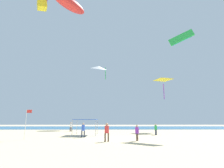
{
  "coord_description": "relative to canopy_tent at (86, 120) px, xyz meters",
  "views": [
    {
      "loc": [
        -0.56,
        -21.11,
        2.18
      ],
      "look_at": [
        -0.24,
        9.33,
        8.38
      ],
      "focal_mm": 28.08,
      "sensor_mm": 36.0,
      "label": 1
    }
  ],
  "objects": [
    {
      "name": "ground",
      "position": [
        4.07,
        -4.7,
        -2.17
      ],
      "size": [
        110.0,
        110.0,
        0.1
      ],
      "primitive_type": "cube",
      "color": "beige"
    },
    {
      "name": "kite_box_purple",
      "position": [
        -8.66,
        1.97,
        20.93
      ],
      "size": [
        2.22,
        2.14,
        3.45
      ],
      "rotation": [
        0.0,
        0.0,
        5.17
      ],
      "color": "purple"
    },
    {
      "name": "person_leftmost",
      "position": [
        10.15,
        0.31,
        -1.2
      ],
      "size": [
        0.37,
        0.37,
        1.58
      ],
      "rotation": [
        0.0,
        0.0,
        3.86
      ],
      "color": "#33384C",
      "rests_on": "ground"
    },
    {
      "name": "kite_delta_white",
      "position": [
        0.44,
        19.18,
        13.71
      ],
      "size": [
        5.79,
        5.81,
        4.25
      ],
      "rotation": [
        0.0,
        0.0,
        3.51
      ],
      "color": "white"
    },
    {
      "name": "person_central",
      "position": [
        6.36,
        -6.72,
        -1.17
      ],
      "size": [
        0.39,
        0.4,
        1.63
      ],
      "rotation": [
        0.0,
        0.0,
        4.22
      ],
      "color": "brown",
      "rests_on": "ground"
    },
    {
      "name": "kite_diamond_yellow",
      "position": [
        14.33,
        8.92,
        7.82
      ],
      "size": [
        3.78,
        3.78,
        4.05
      ],
      "rotation": [
        0.0,
        0.0,
        0.34
      ],
      "color": "yellow"
    },
    {
      "name": "ocean_strip",
      "position": [
        4.07,
        23.96,
        -2.11
      ],
      "size": [
        110.0,
        19.44,
        0.03
      ],
      "primitive_type": "cube",
      "color": "#28608C",
      "rests_on": "ground"
    },
    {
      "name": "person_far_shore",
      "position": [
        0.11,
        -3.03,
        -1.08
      ],
      "size": [
        0.47,
        0.42,
        1.77
      ],
      "rotation": [
        0.0,
        0.0,
        0.16
      ],
      "color": "#33384C",
      "rests_on": "ground"
    },
    {
      "name": "person_rightmost",
      "position": [
        3.17,
        -7.41,
        -1.04
      ],
      "size": [
        0.49,
        0.44,
        1.84
      ],
      "rotation": [
        0.0,
        0.0,
        0.19
      ],
      "color": "brown",
      "rests_on": "ground"
    },
    {
      "name": "canopy_tent",
      "position": [
        0.0,
        0.0,
        0.0
      ],
      "size": [
        3.2,
        3.32,
        2.22
      ],
      "color": "#B2B2B7",
      "rests_on": "ground"
    },
    {
      "name": "banner_flag",
      "position": [
        -5.89,
        -5.64,
        -0.13
      ],
      "size": [
        0.61,
        0.06,
        3.28
      ],
      "color": "silver",
      "rests_on": "ground"
    },
    {
      "name": "person_near_tent",
      "position": [
        -3.92,
        8.21,
        -1.12
      ],
      "size": [
        0.41,
        0.41,
        1.71
      ],
      "rotation": [
        0.0,
        0.0,
        5.65
      ],
      "color": "brown",
      "rests_on": "ground"
    },
    {
      "name": "kite_parafoil_green",
      "position": [
        15.05,
        0.44,
        13.11
      ],
      "size": [
        3.81,
        1.83,
        2.46
      ],
      "rotation": [
        0.0,
        0.0,
        2.76
      ],
      "color": "green"
    },
    {
      "name": "kite_inflatable_red",
      "position": [
        -3.83,
        1.9,
        20.34
      ],
      "size": [
        6.11,
        6.95,
        2.64
      ],
      "rotation": [
        0.0,
        0.0,
        0.91
      ],
      "color": "red"
    }
  ]
}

